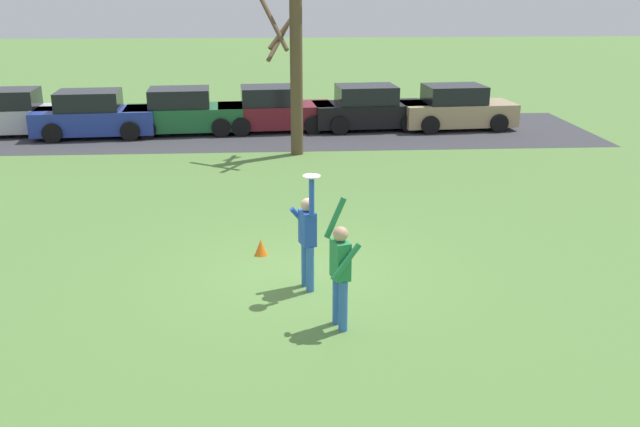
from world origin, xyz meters
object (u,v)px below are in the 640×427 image
(parked_car_tan, at_px, (456,109))
(bare_tree_tall, at_px, (295,60))
(parked_car_silver, at_px, (11,114))
(parked_car_maroon, at_px, (274,110))
(frisbee_disc, at_px, (312,176))
(field_cone_orange, at_px, (261,247))
(parked_car_green, at_px, (183,113))
(parked_car_black, at_px, (369,109))
(parked_car_blue, at_px, (94,116))
(person_catcher, at_px, (308,235))
(person_defender, at_px, (340,268))

(parked_car_tan, xyz_separation_m, bare_tree_tall, (-6.01, -3.73, 2.19))
(parked_car_silver, relative_size, parked_car_maroon, 1.00)
(frisbee_disc, relative_size, field_cone_orange, 0.90)
(parked_car_green, bearing_deg, parked_car_silver, 174.61)
(parked_car_silver, xyz_separation_m, parked_car_maroon, (9.26, 0.15, 0.00))
(parked_car_black, bearing_deg, parked_car_blue, -179.98)
(bare_tree_tall, height_order, field_cone_orange, bare_tree_tall)
(parked_car_green, distance_m, field_cone_orange, 12.51)
(parked_car_silver, height_order, field_cone_orange, parked_car_silver)
(bare_tree_tall, bearing_deg, parked_car_maroon, 99.91)
(parked_car_blue, xyz_separation_m, parked_car_tan, (12.95, 0.60, 0.00))
(person_catcher, xyz_separation_m, parked_car_silver, (-9.82, 13.91, -0.25))
(person_catcher, distance_m, person_defender, 1.55)
(person_defender, height_order, parked_car_silver, person_defender)
(parked_car_black, bearing_deg, parked_car_maroon, 176.55)
(person_catcher, height_order, parked_car_green, person_catcher)
(field_cone_orange, bearing_deg, parked_car_blue, 117.02)
(parked_car_green, bearing_deg, parked_car_black, -1.60)
(bare_tree_tall, bearing_deg, person_defender, -88.45)
(person_defender, xyz_separation_m, parked_car_silver, (-10.24, 15.40, -0.25))
(parked_car_silver, relative_size, parked_car_green, 1.00)
(person_catcher, height_order, parked_car_blue, person_catcher)
(parked_car_blue, relative_size, parked_car_maroon, 1.00)
(person_defender, xyz_separation_m, frisbee_disc, (-0.37, 1.27, 1.11))
(person_defender, height_order, parked_car_tan, person_defender)
(parked_car_green, height_order, field_cone_orange, parked_car_green)
(person_defender, relative_size, frisbee_disc, 7.06)
(parked_car_black, bearing_deg, person_defender, -103.33)
(frisbee_disc, xyz_separation_m, parked_car_maroon, (-0.62, 14.27, -1.37))
(bare_tree_tall, bearing_deg, frisbee_disc, -90.27)
(parked_car_black, bearing_deg, parked_car_green, 178.40)
(parked_car_green, distance_m, parked_car_tan, 9.90)
(parked_car_tan, height_order, field_cone_orange, parked_car_tan)
(bare_tree_tall, bearing_deg, parked_car_silver, 159.73)
(parked_car_black, bearing_deg, parked_car_silver, 176.60)
(parked_car_tan, bearing_deg, parked_car_black, 173.43)
(parked_car_blue, bearing_deg, parked_car_silver, 165.55)
(frisbee_disc, bearing_deg, parked_car_green, 105.34)
(parked_car_tan, distance_m, bare_tree_tall, 7.41)
(person_defender, bearing_deg, parked_car_silver, 17.57)
(parked_car_black, bearing_deg, person_catcher, -105.95)
(parked_car_blue, height_order, parked_car_tan, same)
(parked_car_silver, xyz_separation_m, field_cone_orange, (8.97, -12.27, -0.57))
(parked_car_silver, bearing_deg, parked_car_tan, -4.04)
(parked_car_maroon, bearing_deg, parked_car_tan, -4.95)
(bare_tree_tall, relative_size, field_cone_orange, 19.17)
(parked_car_maroon, bearing_deg, parked_car_blue, -178.08)
(person_defender, height_order, field_cone_orange, person_defender)
(parked_car_silver, bearing_deg, bare_tree_tall, -24.55)
(person_catcher, relative_size, bare_tree_tall, 0.34)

